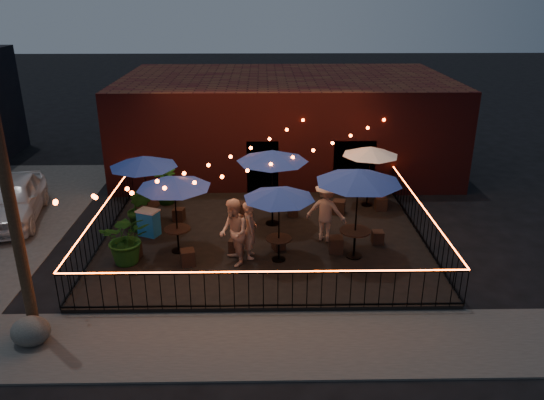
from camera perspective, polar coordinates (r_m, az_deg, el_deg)
The scene contains 36 objects.
ground at distance 15.18m, azimuth -0.95°, elevation -7.87°, with size 110.00×110.00×0.00m, color black.
patio at distance 16.91m, azimuth -0.97°, elevation -4.30°, with size 10.00×8.00×0.15m, color black.
sidewalk at distance 12.44m, azimuth -0.91°, elevation -15.20°, with size 18.00×2.50×0.05m, color #3E3C39.
brick_building at distance 23.85m, azimuth 1.39°, elevation 8.42°, with size 14.00×8.00×4.00m.
utility_pole at distance 12.40m, azimuth -26.90°, elevation 2.94°, with size 0.26×0.26×8.00m, color #332215.
fence_front at distance 13.12m, azimuth -0.94°, elevation -9.67°, with size 10.00×0.04×1.04m.
fence_left at distance 17.40m, azimuth -17.70°, elevation -2.48°, with size 0.04×8.00×1.04m.
fence_right at distance 17.39m, azimuth 15.74°, elevation -2.26°, with size 0.04×8.00×1.04m.
festoon_lights at distance 15.74m, azimuth -4.71°, elevation 3.22°, with size 10.02×8.72×1.32m.
cafe_table_0 at distance 15.44m, azimuth -10.52°, elevation 1.82°, with size 2.87×2.87×2.39m.
cafe_table_1 at distance 17.40m, azimuth -13.67°, elevation 3.96°, with size 2.29×2.29×2.42m.
cafe_table_2 at distance 14.70m, azimuth 0.76°, elevation 0.64°, with size 2.49×2.49×2.25m.
cafe_table_3 at distance 17.02m, azimuth 0.04°, elevation 4.67°, with size 2.50×2.50×2.57m.
cafe_table_4 at distance 14.95m, azimuth 9.31°, elevation 2.45°, with size 3.17×3.17×2.72m.
cafe_table_5 at distance 19.02m, azimuth 10.54°, elevation 5.12°, with size 2.23×2.23×2.21m.
bistro_chair_0 at distance 16.08m, azimuth -14.59°, elevation -5.31°, with size 0.38×0.38×0.45m, color black.
bistro_chair_1 at distance 15.38m, azimuth -9.05°, elevation -6.12°, with size 0.39×0.39×0.47m, color black.
bistro_chair_2 at distance 18.88m, azimuth -13.35°, elevation -0.95°, with size 0.42×0.42×0.50m, color black.
bistro_chair_3 at distance 18.29m, azimuth -9.98°, elevation -1.56°, with size 0.36×0.36×0.43m, color black.
bistro_chair_4 at distance 15.87m, azimuth -3.90°, elevation -4.99°, with size 0.38×0.38×0.45m, color black.
bistro_chair_5 at distance 16.06m, azimuth 0.70°, elevation -4.69°, with size 0.34×0.34×0.40m, color black.
bistro_chair_6 at distance 18.40m, azimuth -3.05°, elevation -1.00°, with size 0.41×0.41×0.49m, color black.
bistro_chair_7 at distance 18.40m, azimuth 2.23°, elevation -1.09°, with size 0.36×0.36×0.42m, color black.
bistro_chair_8 at distance 16.00m, azimuth 6.88°, elevation -4.79°, with size 0.41×0.41×0.49m, color black.
bistro_chair_9 at distance 16.75m, azimuth 11.28°, elevation -3.96°, with size 0.35×0.35×0.41m, color black.
bistro_chair_10 at distance 18.71m, azimuth 7.20°, elevation -0.75°, with size 0.41×0.41×0.48m, color black.
bistro_chair_11 at distance 19.28m, azimuth 11.62°, elevation -0.37°, with size 0.39×0.39×0.46m, color black.
patron_a at distance 15.37m, azimuth -2.40°, elevation -3.22°, with size 0.63×0.42×1.74m, color #D1A985.
patron_b at distance 14.96m, azimuth -4.15°, elevation -3.51°, with size 0.95×0.74×1.96m, color #E1B08D.
patron_c at distance 16.45m, azimuth 5.83°, elevation -1.18°, with size 1.26×0.72×1.95m, color #D6AA8D.
potted_shrub_a at distance 15.64m, azimuth -15.35°, elevation -3.97°, with size 1.39×1.20×1.54m, color #12360E.
potted_shrub_b at distance 17.57m, azimuth -14.04°, elevation -0.94°, with size 0.84×0.68×1.53m, color #123F0E.
potted_shrub_c at distance 19.68m, azimuth -11.37°, elevation 1.55°, with size 0.78×0.78×1.39m, color #11380D.
cooler at distance 17.32m, azimuth -13.12°, elevation -2.37°, with size 0.79×0.69×0.87m.
boulder at distance 13.42m, azimuth -24.53°, elevation -12.71°, with size 0.89×0.75×0.69m, color #484843.
car_white at distance 20.30m, azimuth -26.17°, elevation 0.03°, with size 1.79×4.45×1.52m, color white.
Camera 1 is at (0.01, -13.19, 7.51)m, focal length 35.00 mm.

